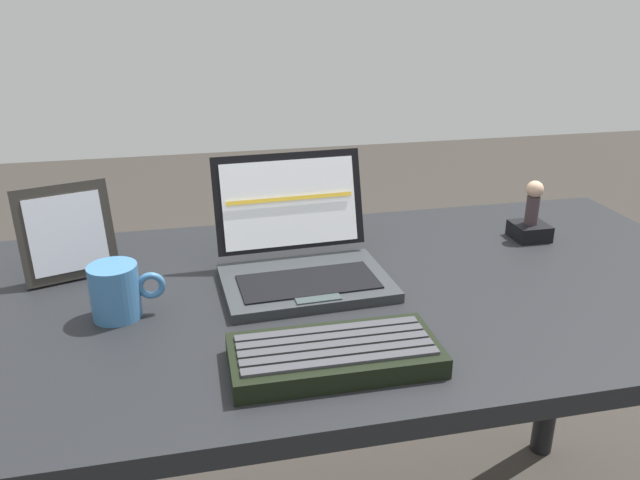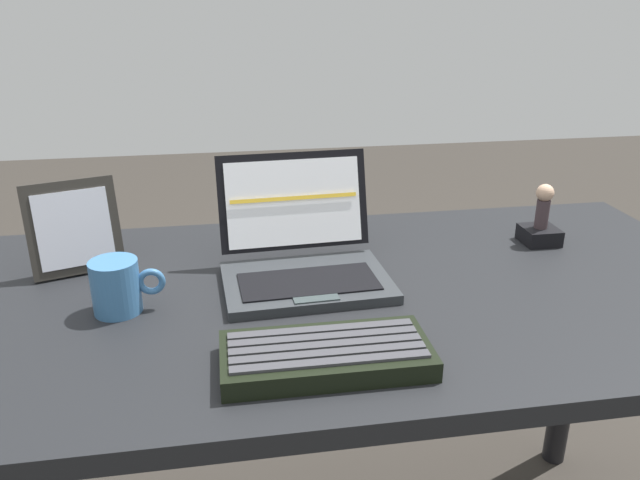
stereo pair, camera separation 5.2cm
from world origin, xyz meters
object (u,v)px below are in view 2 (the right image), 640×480
object	(u,v)px
laptop_front	(303,257)
external_keyboard	(326,355)
figurine	(544,203)
photo_frame	(74,228)
figurine_stand	(539,235)
coffee_mug	(117,286)

from	to	relation	value
laptop_front	external_keyboard	xyz separation A→B (m)	(-0.01, -0.28, -0.03)
figurine	laptop_front	bearing A→B (deg)	-169.68
photo_frame	figurine_stand	world-z (taller)	photo_frame
external_keyboard	photo_frame	xyz separation A→B (m)	(-0.39, 0.38, 0.07)
external_keyboard	photo_frame	distance (m)	0.55
laptop_front	photo_frame	size ratio (longest dim) A/B	1.73
figurine_stand	external_keyboard	bearing A→B (deg)	-143.72
figurine	coffee_mug	bearing A→B (deg)	-168.56
figurine	coffee_mug	world-z (taller)	figurine
laptop_front	figurine	world-z (taller)	laptop_front
photo_frame	coffee_mug	distance (m)	0.20
coffee_mug	laptop_front	bearing A→B (deg)	13.24
photo_frame	coffee_mug	xyz separation A→B (m)	(0.09, -0.17, -0.04)
external_keyboard	photo_frame	size ratio (longest dim) A/B	1.70
figurine	external_keyboard	bearing A→B (deg)	-143.72
figurine_stand	laptop_front	bearing A→B (deg)	-169.68
external_keyboard	figurine	size ratio (longest dim) A/B	3.16
laptop_front	figurine	size ratio (longest dim) A/B	3.22
photo_frame	figurine_stand	xyz separation A→B (m)	(0.91, -0.01, -0.07)
external_keyboard	figurine	distance (m)	0.64
figurine	coffee_mug	size ratio (longest dim) A/B	0.79
laptop_front	coffee_mug	distance (m)	0.32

